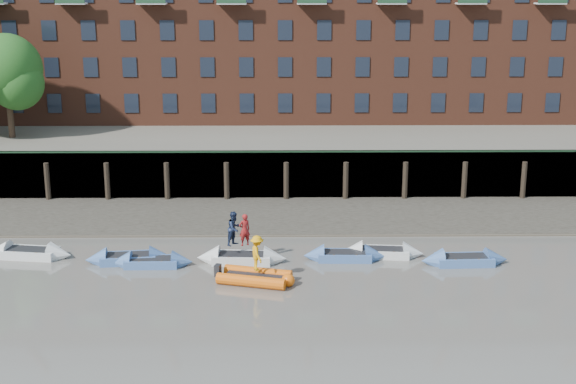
{
  "coord_description": "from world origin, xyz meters",
  "views": [
    {
      "loc": [
        -2.44,
        -30.31,
        14.69
      ],
      "look_at": [
        -1.98,
        12.0,
        3.2
      ],
      "focal_mm": 50.0,
      "sensor_mm": 36.0,
      "label": 1
    }
  ],
  "objects_px": {
    "rowboat_3": "(242,258)",
    "person_rower_b": "(234,228)",
    "person_rower_a": "(245,230)",
    "rowboat_0": "(30,253)",
    "rowboat_6": "(464,260)",
    "rowboat_1": "(128,258)",
    "rowboat_5": "(382,252)",
    "rib_tender": "(258,277)",
    "rowboat_4": "(345,256)",
    "person_rib_crew": "(257,253)",
    "rowboat_2": "(152,262)"
  },
  "relations": [
    {
      "from": "rowboat_3",
      "to": "rowboat_6",
      "type": "relative_size",
      "value": 1.04
    },
    {
      "from": "rowboat_3",
      "to": "rib_tender",
      "type": "xyz_separation_m",
      "value": [
        0.91,
        -2.89,
        0.04
      ]
    },
    {
      "from": "rowboat_2",
      "to": "rowboat_3",
      "type": "bearing_deg",
      "value": 5.23
    },
    {
      "from": "rowboat_5",
      "to": "rowboat_4",
      "type": "bearing_deg",
      "value": -160.01
    },
    {
      "from": "rowboat_0",
      "to": "rowboat_6",
      "type": "relative_size",
      "value": 1.04
    },
    {
      "from": "rowboat_1",
      "to": "person_rower_a",
      "type": "xyz_separation_m",
      "value": [
        6.16,
        0.02,
        1.56
      ]
    },
    {
      "from": "rowboat_1",
      "to": "rib_tender",
      "type": "bearing_deg",
      "value": -29.85
    },
    {
      "from": "rowboat_3",
      "to": "rowboat_5",
      "type": "distance_m",
      "value": 7.61
    },
    {
      "from": "person_rower_a",
      "to": "person_rower_b",
      "type": "distance_m",
      "value": 0.54
    },
    {
      "from": "rowboat_3",
      "to": "person_rower_b",
      "type": "bearing_deg",
      "value": 162.1
    },
    {
      "from": "person_rower_b",
      "to": "rowboat_5",
      "type": "bearing_deg",
      "value": -48.5
    },
    {
      "from": "person_rib_crew",
      "to": "rowboat_2",
      "type": "bearing_deg",
      "value": 52.02
    },
    {
      "from": "rowboat_6",
      "to": "rowboat_1",
      "type": "bearing_deg",
      "value": 175.97
    },
    {
      "from": "rowboat_3",
      "to": "rowboat_1",
      "type": "bearing_deg",
      "value": -178.01
    },
    {
      "from": "person_rower_b",
      "to": "person_rib_crew",
      "type": "relative_size",
      "value": 1.03
    },
    {
      "from": "rowboat_2",
      "to": "rowboat_4",
      "type": "xyz_separation_m",
      "value": [
        10.14,
        0.85,
        0.01
      ]
    },
    {
      "from": "rowboat_0",
      "to": "rowboat_1",
      "type": "height_order",
      "value": "rowboat_0"
    },
    {
      "from": "rowboat_6",
      "to": "person_rower_a",
      "type": "height_order",
      "value": "person_rower_a"
    },
    {
      "from": "rowboat_2",
      "to": "rowboat_4",
      "type": "relative_size",
      "value": 0.97
    },
    {
      "from": "rowboat_3",
      "to": "person_rower_b",
      "type": "height_order",
      "value": "person_rower_b"
    },
    {
      "from": "rowboat_1",
      "to": "rowboat_4",
      "type": "distance_m",
      "value": 11.46
    },
    {
      "from": "rowboat_2",
      "to": "rowboat_4",
      "type": "bearing_deg",
      "value": 4.06
    },
    {
      "from": "rowboat_5",
      "to": "rowboat_6",
      "type": "bearing_deg",
      "value": -11.36
    },
    {
      "from": "person_rower_a",
      "to": "person_rower_b",
      "type": "xyz_separation_m",
      "value": [
        -0.54,
        0.05,
        0.06
      ]
    },
    {
      "from": "rowboat_5",
      "to": "rowboat_6",
      "type": "distance_m",
      "value": 4.34
    },
    {
      "from": "rib_tender",
      "to": "person_rower_a",
      "type": "xyz_separation_m",
      "value": [
        -0.74,
        2.98,
        1.5
      ]
    },
    {
      "from": "rowboat_1",
      "to": "person_rib_crew",
      "type": "xyz_separation_m",
      "value": [
        6.89,
        -2.84,
        1.27
      ]
    },
    {
      "from": "rowboat_6",
      "to": "rowboat_4",
      "type": "bearing_deg",
      "value": 170.61
    },
    {
      "from": "rowboat_6",
      "to": "rib_tender",
      "type": "bearing_deg",
      "value": -169.49
    },
    {
      "from": "person_rower_b",
      "to": "rowboat_3",
      "type": "bearing_deg",
      "value": -74.46
    },
    {
      "from": "rowboat_5",
      "to": "rib_tender",
      "type": "distance_m",
      "value": 7.65
    },
    {
      "from": "person_rower_a",
      "to": "person_rib_crew",
      "type": "xyz_separation_m",
      "value": [
        0.73,
        -2.86,
        -0.28
      ]
    },
    {
      "from": "rowboat_4",
      "to": "person_rib_crew",
      "type": "height_order",
      "value": "person_rib_crew"
    },
    {
      "from": "rowboat_0",
      "to": "rowboat_1",
      "type": "xyz_separation_m",
      "value": [
        5.47,
        -0.87,
        -0.01
      ]
    },
    {
      "from": "person_rib_crew",
      "to": "rowboat_1",
      "type": "bearing_deg",
      "value": 51.91
    },
    {
      "from": "rib_tender",
      "to": "person_rower_a",
      "type": "relative_size",
      "value": 2.26
    },
    {
      "from": "rowboat_0",
      "to": "rib_tender",
      "type": "distance_m",
      "value": 12.95
    },
    {
      "from": "person_rower_b",
      "to": "person_rib_crew",
      "type": "height_order",
      "value": "person_rower_b"
    },
    {
      "from": "rowboat_0",
      "to": "person_rower_b",
      "type": "relative_size",
      "value": 2.63
    },
    {
      "from": "person_rower_b",
      "to": "person_rib_crew",
      "type": "bearing_deg",
      "value": -120.35
    },
    {
      "from": "rowboat_0",
      "to": "rowboat_3",
      "type": "bearing_deg",
      "value": 3.8
    },
    {
      "from": "person_rower_a",
      "to": "person_rower_b",
      "type": "height_order",
      "value": "person_rower_b"
    },
    {
      "from": "rowboat_0",
      "to": "person_rower_b",
      "type": "height_order",
      "value": "person_rower_b"
    },
    {
      "from": "rowboat_6",
      "to": "person_rib_crew",
      "type": "distance_m",
      "value": 11.14
    },
    {
      "from": "rowboat_2",
      "to": "person_rower_a",
      "type": "relative_size",
      "value": 2.49
    },
    {
      "from": "person_rower_a",
      "to": "person_rib_crew",
      "type": "relative_size",
      "value": 0.96
    },
    {
      "from": "person_rower_a",
      "to": "person_rower_b",
      "type": "bearing_deg",
      "value": -32.17
    },
    {
      "from": "rowboat_1",
      "to": "rowboat_3",
      "type": "xyz_separation_m",
      "value": [
        5.99,
        -0.07,
        0.01
      ]
    },
    {
      "from": "rib_tender",
      "to": "person_rower_b",
      "type": "height_order",
      "value": "person_rower_b"
    },
    {
      "from": "person_rower_b",
      "to": "rowboat_0",
      "type": "bearing_deg",
      "value": 121.96
    }
  ]
}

